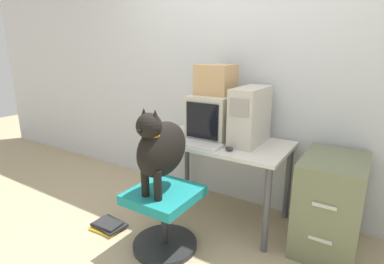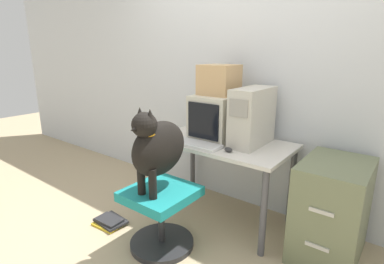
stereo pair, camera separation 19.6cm
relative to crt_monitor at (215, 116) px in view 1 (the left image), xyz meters
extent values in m
plane|color=tan|center=(0.10, -0.41, -0.90)|extent=(12.00, 12.00, 0.00)
cube|color=silver|center=(0.10, 0.32, 0.40)|extent=(8.00, 0.05, 2.60)
cube|color=silver|center=(0.10, -0.08, -0.20)|extent=(1.16, 0.66, 0.03)
cylinder|color=#4C4C51|center=(-0.43, -0.36, -0.56)|extent=(0.05, 0.05, 0.68)
cylinder|color=#4C4C51|center=(0.63, -0.36, -0.56)|extent=(0.05, 0.05, 0.68)
cylinder|color=#4C4C51|center=(-0.43, 0.20, -0.56)|extent=(0.05, 0.05, 0.68)
cylinder|color=#4C4C51|center=(0.63, 0.20, -0.56)|extent=(0.05, 0.05, 0.68)
cube|color=beige|center=(0.00, 0.00, 0.00)|extent=(0.36, 0.45, 0.38)
cube|color=black|center=(0.00, -0.22, 0.00)|extent=(0.30, 0.01, 0.30)
cube|color=beige|center=(0.33, 0.00, 0.04)|extent=(0.20, 0.46, 0.46)
cube|color=#9E998E|center=(0.33, -0.24, 0.15)|extent=(0.15, 0.01, 0.13)
cube|color=silver|center=(-0.02, -0.31, -0.18)|extent=(0.45, 0.17, 0.02)
cube|color=silver|center=(-0.02, -0.31, -0.16)|extent=(0.42, 0.14, 0.00)
ellipsoid|color=#333333|center=(0.28, -0.29, -0.17)|extent=(0.07, 0.04, 0.04)
cylinder|color=#262628|center=(-0.03, -0.72, -0.88)|extent=(0.49, 0.49, 0.04)
cylinder|color=#262628|center=(-0.03, -0.72, -0.68)|extent=(0.05, 0.05, 0.36)
cube|color=teal|center=(-0.03, -0.72, -0.46)|extent=(0.46, 0.48, 0.07)
ellipsoid|color=black|center=(-0.03, -0.71, -0.11)|extent=(0.20, 0.49, 0.39)
cylinder|color=black|center=(-0.08, -0.85, -0.32)|extent=(0.06, 0.06, 0.22)
cylinder|color=black|center=(0.03, -0.85, -0.32)|extent=(0.06, 0.06, 0.22)
sphere|color=black|center=(-0.03, -0.85, 0.09)|extent=(0.17, 0.17, 0.17)
cone|color=black|center=(-0.03, -0.93, 0.07)|extent=(0.08, 0.09, 0.08)
cone|color=black|center=(-0.08, -0.84, 0.16)|extent=(0.06, 0.06, 0.08)
cone|color=black|center=(0.02, -0.84, 0.16)|extent=(0.06, 0.06, 0.08)
torus|color=orange|center=(-0.03, -0.83, 0.02)|extent=(0.12, 0.12, 0.02)
cube|color=#6B7251|center=(1.00, -0.05, -0.54)|extent=(0.43, 0.60, 0.72)
cube|color=beige|center=(1.00, -0.35, -0.41)|extent=(0.15, 0.01, 0.02)
cube|color=beige|center=(1.00, -0.35, -0.66)|extent=(0.15, 0.01, 0.02)
cube|color=tan|center=(0.00, 0.00, 0.32)|extent=(0.30, 0.27, 0.25)
cube|color=beige|center=(0.00, 0.00, 0.44)|extent=(0.04, 0.27, 0.00)
cube|color=gold|center=(-0.58, -0.80, -0.89)|extent=(0.25, 0.19, 0.02)
cube|color=#262628|center=(-0.58, -0.78, -0.87)|extent=(0.28, 0.21, 0.02)
cube|color=#262628|center=(-0.58, -0.79, -0.85)|extent=(0.23, 0.15, 0.02)
camera|label=1|loc=(1.21, -2.28, 0.56)|focal=28.00mm
camera|label=2|loc=(1.37, -2.16, 0.56)|focal=28.00mm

